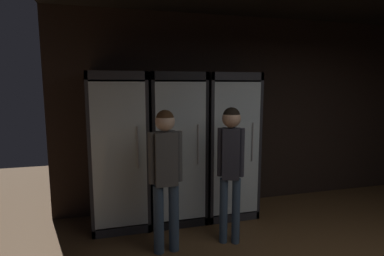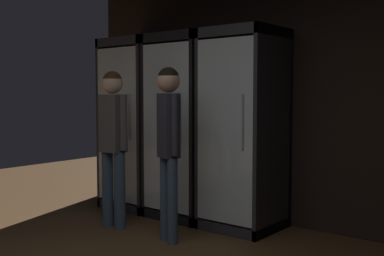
{
  "view_description": "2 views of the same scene",
  "coord_description": "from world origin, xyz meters",
  "px_view_note": "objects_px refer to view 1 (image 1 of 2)",
  "views": [
    {
      "loc": [
        -2.15,
        -1.2,
        1.81
      ],
      "look_at": [
        -1.12,
        2.7,
        1.23
      ],
      "focal_mm": 28.07,
      "sensor_mm": 36.0,
      "label": 1
    },
    {
      "loc": [
        1.91,
        -1.32,
        1.33
      ],
      "look_at": [
        -1.2,
        2.55,
        0.98
      ],
      "focal_mm": 44.64,
      "sensor_mm": 36.0,
      "label": 2
    }
  ],
  "objects_px": {
    "cooler_center": "(226,146)",
    "shopper_far": "(231,158)",
    "cooler_far_left": "(119,151)",
    "shopper_near": "(166,168)",
    "cooler_left": "(175,148)"
  },
  "relations": [
    {
      "from": "cooler_center",
      "to": "shopper_far",
      "type": "bearing_deg",
      "value": -108.02
    },
    {
      "from": "cooler_center",
      "to": "shopper_far",
      "type": "relative_size",
      "value": 1.25
    },
    {
      "from": "cooler_left",
      "to": "cooler_far_left",
      "type": "bearing_deg",
      "value": 179.85
    },
    {
      "from": "cooler_center",
      "to": "shopper_near",
      "type": "distance_m",
      "value": 1.32
    },
    {
      "from": "cooler_left",
      "to": "shopper_far",
      "type": "xyz_separation_m",
      "value": [
        0.46,
        -0.85,
        0.04
      ]
    },
    {
      "from": "cooler_center",
      "to": "shopper_far",
      "type": "height_order",
      "value": "cooler_center"
    },
    {
      "from": "cooler_left",
      "to": "shopper_near",
      "type": "distance_m",
      "value": 0.89
    },
    {
      "from": "shopper_near",
      "to": "shopper_far",
      "type": "bearing_deg",
      "value": 0.01
    },
    {
      "from": "cooler_center",
      "to": "shopper_far",
      "type": "distance_m",
      "value": 0.89
    },
    {
      "from": "cooler_center",
      "to": "cooler_far_left",
      "type": "bearing_deg",
      "value": -180.0
    },
    {
      "from": "cooler_center",
      "to": "shopper_near",
      "type": "height_order",
      "value": "cooler_center"
    },
    {
      "from": "cooler_left",
      "to": "shopper_near",
      "type": "height_order",
      "value": "cooler_left"
    },
    {
      "from": "shopper_far",
      "to": "cooler_center",
      "type": "bearing_deg",
      "value": 71.98
    },
    {
      "from": "cooler_far_left",
      "to": "shopper_near",
      "type": "distance_m",
      "value": 0.97
    },
    {
      "from": "cooler_far_left",
      "to": "cooler_center",
      "type": "distance_m",
      "value": 1.47
    }
  ]
}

